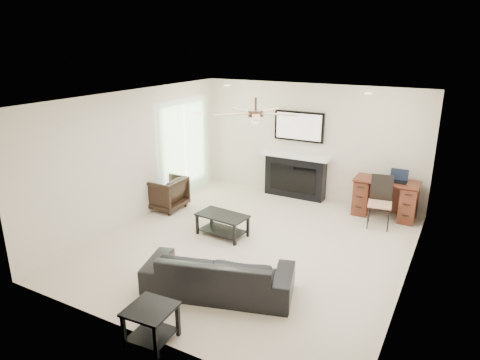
{
  "coord_description": "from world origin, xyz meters",
  "views": [
    {
      "loc": [
        3.02,
        -5.94,
        3.35
      ],
      "look_at": [
        -0.26,
        0.06,
        1.11
      ],
      "focal_mm": 32.0,
      "sensor_mm": 36.0,
      "label": 1
    }
  ],
  "objects_px": {
    "sofa": "(219,273)",
    "fireplace_unit": "(296,155)",
    "desk": "(385,199)",
    "coffee_table": "(222,225)",
    "armchair": "(166,193)"
  },
  "relations": [
    {
      "from": "sofa",
      "to": "fireplace_unit",
      "type": "bearing_deg",
      "value": -99.27
    },
    {
      "from": "sofa",
      "to": "desk",
      "type": "height_order",
      "value": "desk"
    },
    {
      "from": "sofa",
      "to": "coffee_table",
      "type": "distance_m",
      "value": 1.84
    },
    {
      "from": "fireplace_unit",
      "to": "desk",
      "type": "relative_size",
      "value": 1.57
    },
    {
      "from": "coffee_table",
      "to": "desk",
      "type": "relative_size",
      "value": 0.74
    },
    {
      "from": "coffee_table",
      "to": "fireplace_unit",
      "type": "xyz_separation_m",
      "value": [
        0.38,
        2.51,
        0.75
      ]
    },
    {
      "from": "sofa",
      "to": "coffee_table",
      "type": "height_order",
      "value": "sofa"
    },
    {
      "from": "fireplace_unit",
      "to": "coffee_table",
      "type": "bearing_deg",
      "value": -98.66
    },
    {
      "from": "armchair",
      "to": "desk",
      "type": "bearing_deg",
      "value": 112.07
    },
    {
      "from": "desk",
      "to": "sofa",
      "type": "bearing_deg",
      "value": -110.8
    },
    {
      "from": "sofa",
      "to": "coffee_table",
      "type": "bearing_deg",
      "value": -77.11
    },
    {
      "from": "desk",
      "to": "coffee_table",
      "type": "bearing_deg",
      "value": -136.1
    },
    {
      "from": "sofa",
      "to": "desk",
      "type": "bearing_deg",
      "value": -127.27
    },
    {
      "from": "sofa",
      "to": "desk",
      "type": "relative_size",
      "value": 1.67
    },
    {
      "from": "sofa",
      "to": "fireplace_unit",
      "type": "xyz_separation_m",
      "value": [
        -0.52,
        4.11,
        0.66
      ]
    }
  ]
}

